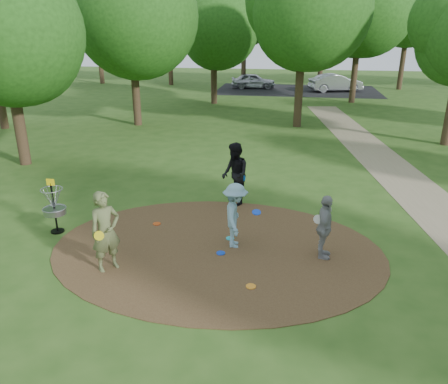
# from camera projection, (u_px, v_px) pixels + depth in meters

# --- Properties ---
(ground) EXTENTS (100.00, 100.00, 0.00)m
(ground) POSITION_uv_depth(u_px,v_px,m) (217.00, 249.00, 11.09)
(ground) COLOR #2D5119
(ground) RESTS_ON ground
(dirt_clearing) EXTENTS (8.40, 8.40, 0.02)m
(dirt_clearing) POSITION_uv_depth(u_px,v_px,m) (217.00, 249.00, 11.08)
(dirt_clearing) COLOR #47301C
(dirt_clearing) RESTS_ON ground
(parking_lot) EXTENTS (14.00, 8.00, 0.01)m
(parking_lot) POSITION_uv_depth(u_px,v_px,m) (297.00, 90.00, 38.49)
(parking_lot) COLOR black
(parking_lot) RESTS_ON ground
(player_observer_with_disc) EXTENTS (0.81, 0.82, 1.91)m
(player_observer_with_disc) POSITION_uv_depth(u_px,v_px,m) (106.00, 232.00, 9.85)
(player_observer_with_disc) COLOR #5A6439
(player_observer_with_disc) RESTS_ON ground
(player_throwing_with_disc) EXTENTS (1.05, 1.16, 1.69)m
(player_throwing_with_disc) POSITION_uv_depth(u_px,v_px,m) (235.00, 216.00, 10.95)
(player_throwing_with_disc) COLOR #7FABBD
(player_throwing_with_disc) RESTS_ON ground
(player_walking_with_disc) EXTENTS (1.09, 1.19, 1.98)m
(player_walking_with_disc) POSITION_uv_depth(u_px,v_px,m) (235.00, 174.00, 13.54)
(player_walking_with_disc) COLOR black
(player_walking_with_disc) RESTS_ON ground
(player_waiting_with_disc) EXTENTS (0.53, 0.99, 1.61)m
(player_waiting_with_disc) POSITION_uv_depth(u_px,v_px,m) (324.00, 227.00, 10.41)
(player_waiting_with_disc) COLOR gray
(player_waiting_with_disc) RESTS_ON ground
(disc_ground_cyan) EXTENTS (0.22, 0.22, 0.02)m
(disc_ground_cyan) POSITION_uv_depth(u_px,v_px,m) (230.00, 238.00, 11.58)
(disc_ground_cyan) COLOR #1AC1D5
(disc_ground_cyan) RESTS_ON dirt_clearing
(disc_ground_blue) EXTENTS (0.22, 0.22, 0.02)m
(disc_ground_blue) POSITION_uv_depth(u_px,v_px,m) (221.00, 253.00, 10.83)
(disc_ground_blue) COLOR #0B36C1
(disc_ground_blue) RESTS_ON dirt_clearing
(disc_ground_red) EXTENTS (0.22, 0.22, 0.02)m
(disc_ground_red) POSITION_uv_depth(u_px,v_px,m) (157.00, 224.00, 12.43)
(disc_ground_red) COLOR #D14414
(disc_ground_red) RESTS_ON dirt_clearing
(car_left) EXTENTS (4.13, 2.13, 1.34)m
(car_left) POSITION_uv_depth(u_px,v_px,m) (253.00, 81.00, 39.37)
(car_left) COLOR #B5B5BD
(car_left) RESTS_ON ground
(car_right) EXTENTS (4.77, 2.90, 1.49)m
(car_right) POSITION_uv_depth(u_px,v_px,m) (336.00, 83.00, 37.42)
(car_right) COLOR #9B9CA2
(car_right) RESTS_ON ground
(disc_ground_orange) EXTENTS (0.22, 0.22, 0.02)m
(disc_ground_orange) POSITION_uv_depth(u_px,v_px,m) (251.00, 286.00, 9.44)
(disc_ground_orange) COLOR orange
(disc_ground_orange) RESTS_ON dirt_clearing
(disc_golf_basket) EXTENTS (0.63, 0.63, 1.54)m
(disc_golf_basket) POSITION_uv_depth(u_px,v_px,m) (53.00, 202.00, 11.70)
(disc_golf_basket) COLOR black
(disc_golf_basket) RESTS_ON ground
(tree_ring) EXTENTS (37.02, 45.43, 9.24)m
(tree_ring) POSITION_uv_depth(u_px,v_px,m) (280.00, 26.00, 17.94)
(tree_ring) COLOR #332316
(tree_ring) RESTS_ON ground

